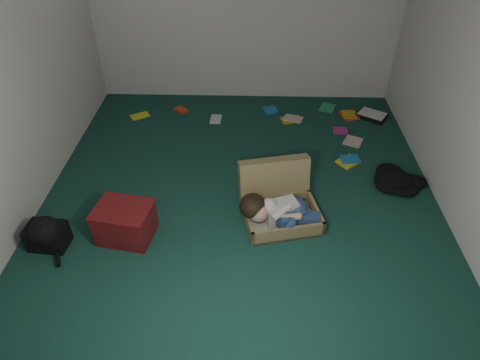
{
  "coord_description": "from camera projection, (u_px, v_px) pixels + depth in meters",
  "views": [
    {
      "loc": [
        0.1,
        -3.33,
        2.87
      ],
      "look_at": [
        0.0,
        -0.15,
        0.35
      ],
      "focal_mm": 32.0,
      "sensor_mm": 36.0,
      "label": 1
    }
  ],
  "objects": [
    {
      "name": "paper_tray",
      "position": [
        372.0,
        115.0,
        5.67
      ],
      "size": [
        0.46,
        0.43,
        0.05
      ],
      "rotation": [
        0.0,
        0.0,
        -0.58
      ],
      "color": "black",
      "rests_on": "floor"
    },
    {
      "name": "clothing_pile",
      "position": [
        400.0,
        179.0,
        4.51
      ],
      "size": [
        0.55,
        0.49,
        0.15
      ],
      "primitive_type": null,
      "rotation": [
        0.0,
        0.0,
        -0.26
      ],
      "color": "black",
      "rests_on": "floor"
    },
    {
      "name": "maroon_bin",
      "position": [
        125.0,
        222.0,
        3.86
      ],
      "size": [
        0.55,
        0.47,
        0.34
      ],
      "rotation": [
        0.0,
        0.0,
        -0.17
      ],
      "color": "#5F1314",
      "rests_on": "floor"
    },
    {
      "name": "wall_back",
      "position": [
        246.0,
        2.0,
        5.35
      ],
      "size": [
        4.5,
        0.0,
        4.5
      ],
      "primitive_type": "plane",
      "rotation": [
        1.57,
        0.0,
        0.0
      ],
      "color": "silver",
      "rests_on": "ground"
    },
    {
      "name": "suitcase",
      "position": [
        278.0,
        202.0,
        4.11
      ],
      "size": [
        0.82,
        0.81,
        0.51
      ],
      "rotation": [
        0.0,
        0.0,
        0.22
      ],
      "color": "olive",
      "rests_on": "floor"
    },
    {
      "name": "person",
      "position": [
        278.0,
        211.0,
        3.94
      ],
      "size": [
        0.77,
        0.38,
        0.32
      ],
      "rotation": [
        0.0,
        0.0,
        0.22
      ],
      "color": "silver",
      "rests_on": "suitcase"
    },
    {
      "name": "backpack",
      "position": [
        47.0,
        235.0,
        3.8
      ],
      "size": [
        0.44,
        0.37,
        0.25
      ],
      "primitive_type": null,
      "rotation": [
        0.0,
        0.0,
        -0.09
      ],
      "color": "black",
      "rests_on": "floor"
    },
    {
      "name": "wall_left",
      "position": [
        6.0,
        77.0,
        3.63
      ],
      "size": [
        0.0,
        4.5,
        4.5
      ],
      "primitive_type": "plane",
      "rotation": [
        1.57,
        0.0,
        1.57
      ],
      "color": "silver",
      "rests_on": "ground"
    },
    {
      "name": "floor",
      "position": [
        240.0,
        198.0,
        4.39
      ],
      "size": [
        4.5,
        4.5,
        0.0
      ],
      "primitive_type": "plane",
      "color": "#163F34",
      "rests_on": "ground"
    },
    {
      "name": "wall_front",
      "position": [
        225.0,
        311.0,
        1.82
      ],
      "size": [
        4.5,
        0.0,
        4.5
      ],
      "primitive_type": "plane",
      "rotation": [
        -1.57,
        0.0,
        0.0
      ],
      "color": "silver",
      "rests_on": "ground"
    },
    {
      "name": "book_scatter",
      "position": [
        280.0,
        122.0,
        5.55
      ],
      "size": [
        3.01,
        1.47,
        0.02
      ],
      "color": "yellow",
      "rests_on": "floor"
    }
  ]
}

